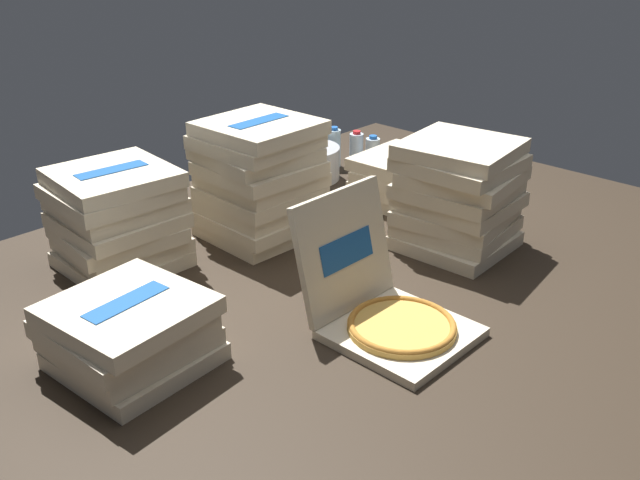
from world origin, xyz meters
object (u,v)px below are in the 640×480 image
object	(u,v)px
water_bottle_3	(313,144)
ice_bucket	(307,163)
pizza_stack_center_far	(407,180)
water_bottle_6	(290,174)
water_bottle_0	(265,156)
water_bottle_5	(273,170)
pizza_stack_left_far	(259,180)
water_bottle_1	(334,148)
pizza_stack_right_far	(458,195)
open_pizza_box	(384,306)
pizza_stack_left_near	(117,219)
water_bottle_2	(356,152)
water_bottle_4	(372,157)
pizza_stack_center_near	(129,333)

from	to	relation	value
water_bottle_3	ice_bucket	bearing A→B (deg)	-143.70
pizza_stack_center_far	water_bottle_6	size ratio (longest dim) A/B	2.14
water_bottle_0	water_bottle_5	xyz separation A→B (m)	(-0.10, -0.17, 0.00)
pizza_stack_left_far	water_bottle_1	size ratio (longest dim) A/B	2.31
pizza_stack_right_far	water_bottle_5	world-z (taller)	pizza_stack_right_far
open_pizza_box	ice_bucket	xyz separation A→B (m)	(0.80, 1.11, -0.01)
pizza_stack_right_far	ice_bucket	world-z (taller)	pizza_stack_right_far
pizza_stack_right_far	water_bottle_5	size ratio (longest dim) A/B	2.23
water_bottle_0	open_pizza_box	bearing A→B (deg)	-118.15
ice_bucket	water_bottle_3	distance (m)	0.24
ice_bucket	pizza_stack_left_near	bearing A→B (deg)	-172.24
pizza_stack_left_near	open_pizza_box	bearing A→B (deg)	-72.04
water_bottle_2	water_bottle_5	size ratio (longest dim) A/B	1.00
pizza_stack_right_far	water_bottle_0	xyz separation A→B (m)	(0.03, 1.10, -0.11)
water_bottle_2	water_bottle_6	distance (m)	0.44
ice_bucket	water_bottle_3	size ratio (longest dim) A/B	1.56
ice_bucket	water_bottle_6	distance (m)	0.22
water_bottle_3	pizza_stack_center_far	bearing A→B (deg)	-99.13
open_pizza_box	water_bottle_3	size ratio (longest dim) A/B	2.38
water_bottle_4	water_bottle_3	bearing A→B (deg)	97.22
ice_bucket	water_bottle_4	world-z (taller)	water_bottle_4
water_bottle_1	water_bottle_2	size ratio (longest dim) A/B	1.00
pizza_stack_left_far	water_bottle_5	distance (m)	0.52
water_bottle_1	pizza_stack_center_far	bearing A→B (deg)	-103.57
pizza_stack_center_far	water_bottle_6	world-z (taller)	pizza_stack_center_far
pizza_stack_center_far	pizza_stack_right_far	size ratio (longest dim) A/B	0.96
ice_bucket	water_bottle_3	world-z (taller)	water_bottle_3
pizza_stack_left_near	ice_bucket	world-z (taller)	pizza_stack_left_near
pizza_stack_right_far	pizza_stack_left_far	bearing A→B (deg)	126.51
pizza_stack_left_far	water_bottle_1	world-z (taller)	pizza_stack_left_far
pizza_stack_left_far	water_bottle_4	distance (m)	0.85
pizza_stack_left_far	water_bottle_1	distance (m)	0.89
pizza_stack_right_far	water_bottle_6	size ratio (longest dim) A/B	2.23
pizza_stack_center_near	water_bottle_6	bearing A→B (deg)	26.78
ice_bucket	water_bottle_2	distance (m)	0.26
open_pizza_box	water_bottle_0	bearing A→B (deg)	61.85
water_bottle_1	water_bottle_2	distance (m)	0.13
water_bottle_2	water_bottle_6	bearing A→B (deg)	178.45
open_pizza_box	water_bottle_1	world-z (taller)	open_pizza_box
water_bottle_0	pizza_stack_right_far	bearing A→B (deg)	-91.66
water_bottle_2	ice_bucket	bearing A→B (deg)	157.05
water_bottle_1	water_bottle_2	world-z (taller)	same
open_pizza_box	ice_bucket	size ratio (longest dim) A/B	1.53
water_bottle_2	water_bottle_4	world-z (taller)	same
water_bottle_2	water_bottle_4	distance (m)	0.11
pizza_stack_center_far	water_bottle_1	xyz separation A→B (m)	(0.13, 0.55, -0.01)
water_bottle_2	water_bottle_5	bearing A→B (deg)	166.80
water_bottle_3	water_bottle_6	xyz separation A→B (m)	(-0.39, -0.23, 0.00)
pizza_stack_left_far	pizza_stack_center_near	bearing A→B (deg)	-155.41
water_bottle_4	water_bottle_1	bearing A→B (deg)	94.62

